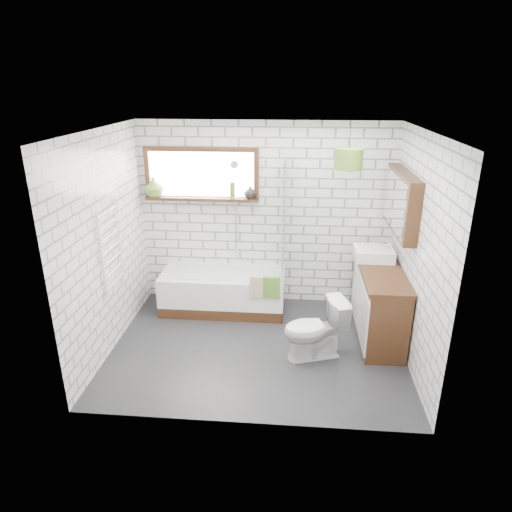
# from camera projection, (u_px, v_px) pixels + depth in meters

# --- Properties ---
(floor) EXTENTS (3.40, 2.60, 0.01)m
(floor) POSITION_uv_depth(u_px,v_px,m) (257.00, 347.00, 5.44)
(floor) COLOR black
(floor) RESTS_ON ground
(ceiling) EXTENTS (3.40, 2.60, 0.01)m
(ceiling) POSITION_uv_depth(u_px,v_px,m) (258.00, 130.00, 4.53)
(ceiling) COLOR white
(ceiling) RESTS_ON ground
(wall_back) EXTENTS (3.40, 0.01, 2.50)m
(wall_back) POSITION_uv_depth(u_px,v_px,m) (265.00, 215.00, 6.20)
(wall_back) COLOR white
(wall_back) RESTS_ON ground
(wall_front) EXTENTS (3.40, 0.01, 2.50)m
(wall_front) POSITION_uv_depth(u_px,v_px,m) (244.00, 302.00, 3.77)
(wall_front) COLOR white
(wall_front) RESTS_ON ground
(wall_left) EXTENTS (0.01, 2.60, 2.50)m
(wall_left) POSITION_uv_depth(u_px,v_px,m) (106.00, 244.00, 5.12)
(wall_left) COLOR white
(wall_left) RESTS_ON ground
(wall_right) EXTENTS (0.01, 2.60, 2.50)m
(wall_right) POSITION_uv_depth(u_px,v_px,m) (417.00, 253.00, 4.85)
(wall_right) COLOR white
(wall_right) RESTS_ON ground
(window) EXTENTS (1.52, 0.16, 0.68)m
(window) POSITION_uv_depth(u_px,v_px,m) (201.00, 175.00, 6.02)
(window) COLOR black
(window) RESTS_ON wall_back
(towel_radiator) EXTENTS (0.06, 0.52, 1.00)m
(towel_radiator) POSITION_uv_depth(u_px,v_px,m) (111.00, 248.00, 5.14)
(towel_radiator) COLOR white
(towel_radiator) RESTS_ON wall_left
(mirror_cabinet) EXTENTS (0.16, 1.20, 0.70)m
(mirror_cabinet) POSITION_uv_depth(u_px,v_px,m) (401.00, 202.00, 5.27)
(mirror_cabinet) COLOR black
(mirror_cabinet) RESTS_ON wall_right
(shower_riser) EXTENTS (0.02, 0.02, 1.30)m
(shower_riser) POSITION_uv_depth(u_px,v_px,m) (236.00, 208.00, 6.15)
(shower_riser) COLOR silver
(shower_riser) RESTS_ON wall_back
(bathtub) EXTENTS (1.66, 0.73, 0.54)m
(bathtub) POSITION_uv_depth(u_px,v_px,m) (223.00, 291.00, 6.25)
(bathtub) COLOR white
(bathtub) RESTS_ON floor
(shower_screen) EXTENTS (0.02, 0.72, 1.50)m
(shower_screen) POSITION_uv_depth(u_px,v_px,m) (284.00, 221.00, 5.82)
(shower_screen) COLOR white
(shower_screen) RESTS_ON bathtub
(towel_green) EXTENTS (0.22, 0.06, 0.29)m
(towel_green) POSITION_uv_depth(u_px,v_px,m) (272.00, 287.00, 5.77)
(towel_green) COLOR #4B7723
(towel_green) RESTS_ON bathtub
(towel_beige) EXTENTS (0.22, 0.06, 0.29)m
(towel_beige) POSITION_uv_depth(u_px,v_px,m) (258.00, 287.00, 5.78)
(towel_beige) COLOR tan
(towel_beige) RESTS_ON bathtub
(vanity) EXTENTS (0.49, 1.52, 0.87)m
(vanity) POSITION_uv_depth(u_px,v_px,m) (378.00, 300.00, 5.61)
(vanity) COLOR black
(vanity) RESTS_ON floor
(basin) EXTENTS (0.47, 0.41, 0.14)m
(basin) POSITION_uv_depth(u_px,v_px,m) (373.00, 254.00, 5.70)
(basin) COLOR white
(basin) RESTS_ON vanity
(tap) EXTENTS (0.04, 0.04, 0.17)m
(tap) POSITION_uv_depth(u_px,v_px,m) (387.00, 249.00, 5.66)
(tap) COLOR silver
(tap) RESTS_ON vanity
(toilet) EXTENTS (0.59, 0.78, 0.71)m
(toilet) POSITION_uv_depth(u_px,v_px,m) (315.00, 329.00, 5.12)
(toilet) COLOR white
(toilet) RESTS_ON floor
(vase_olive) EXTENTS (0.32, 0.32, 0.26)m
(vase_olive) POSITION_uv_depth(u_px,v_px,m) (154.00, 188.00, 6.12)
(vase_olive) COLOR #517C26
(vase_olive) RESTS_ON window
(vase_dark) EXTENTS (0.18, 0.18, 0.17)m
(vase_dark) POSITION_uv_depth(u_px,v_px,m) (250.00, 193.00, 6.03)
(vase_dark) COLOR black
(vase_dark) RESTS_ON window
(bottle) EXTENTS (0.07, 0.07, 0.21)m
(bottle) POSITION_uv_depth(u_px,v_px,m) (233.00, 192.00, 6.04)
(bottle) COLOR #517C26
(bottle) RESTS_ON window
(pendant) EXTENTS (0.34, 0.34, 0.25)m
(pendant) POSITION_uv_depth(u_px,v_px,m) (349.00, 159.00, 5.38)
(pendant) COLOR #4B7723
(pendant) RESTS_ON ceiling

